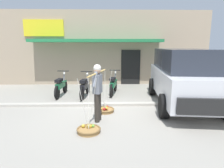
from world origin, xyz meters
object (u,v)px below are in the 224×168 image
motorcycle_nearest_shop (61,86)px  parked_truck (184,75)px  fruit_vendor (98,89)px  fruit_basket_right_side (105,110)px  fruit_basket_left_side (89,130)px  motorcycle_second_in_row (85,87)px  motorcycle_third_in_row (113,85)px

motorcycle_nearest_shop → parked_truck: parked_truck is taller
fruit_vendor → fruit_basket_right_side: fruit_vendor is taller
fruit_basket_left_side → fruit_basket_right_side: same height
fruit_basket_right_side → motorcycle_second_in_row: bearing=114.3°
motorcycle_third_in_row → parked_truck: (2.58, -1.69, 0.68)m
fruit_basket_left_side → motorcycle_second_in_row: fruit_basket_left_side is taller
fruit_vendor → fruit_basket_left_side: fruit_vendor is taller
fruit_basket_left_side → motorcycle_nearest_shop: 4.13m
motorcycle_second_in_row → parked_truck: 4.09m
fruit_basket_right_side → motorcycle_nearest_shop: size_ratio=0.80×
motorcycle_nearest_shop → motorcycle_second_in_row: same height
fruit_vendor → parked_truck: (3.16, 1.59, 0.15)m
fruit_vendor → fruit_basket_left_side: 1.21m
motorcycle_nearest_shop → motorcycle_third_in_row: (2.37, 0.26, 0.00)m
fruit_basket_right_side → motorcycle_third_in_row: bearing=81.5°
motorcycle_second_in_row → fruit_basket_left_side: bearing=-82.2°
fruit_vendor → motorcycle_third_in_row: (0.58, 3.28, -0.52)m
fruit_basket_right_side → fruit_basket_left_side: bearing=-104.8°
parked_truck → motorcycle_nearest_shop: bearing=163.9°
fruit_vendor → fruit_basket_right_side: bearing=75.3°
fruit_basket_left_side → motorcycle_third_in_row: size_ratio=0.81×
fruit_basket_right_side → motorcycle_nearest_shop: bearing=131.8°
fruit_vendor → fruit_basket_left_side: (-0.21, -0.78, -0.90)m
fruit_basket_right_side → motorcycle_nearest_shop: 3.02m
fruit_vendor → motorcycle_nearest_shop: bearing=120.7°
motorcycle_nearest_shop → fruit_basket_right_side: bearing=-48.2°
parked_truck → fruit_vendor: bearing=-153.3°
fruit_basket_left_side → parked_truck: (3.36, 2.37, 1.06)m
fruit_basket_right_side → parked_truck: 3.23m
fruit_basket_right_side → parked_truck: (2.95, 0.80, 1.05)m
motorcycle_nearest_shop → parked_truck: (4.95, -1.43, 0.68)m
fruit_basket_left_side → motorcycle_third_in_row: bearing=79.1°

